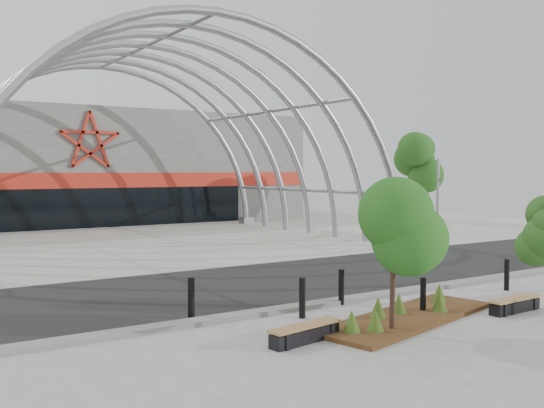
% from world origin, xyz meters
% --- Properties ---
extents(ground, '(140.00, 140.00, 0.00)m').
position_xyz_m(ground, '(0.00, 0.00, 0.00)').
color(ground, gray).
rests_on(ground, ground).
extents(road, '(140.00, 7.00, 0.02)m').
position_xyz_m(road, '(0.00, 3.50, 0.01)').
color(road, black).
rests_on(road, ground).
extents(forecourt, '(60.00, 17.00, 0.04)m').
position_xyz_m(forecourt, '(0.00, 15.50, 0.02)').
color(forecourt, '#AAA599').
rests_on(forecourt, ground).
extents(kerb, '(60.00, 0.50, 0.12)m').
position_xyz_m(kerb, '(0.00, -0.25, 0.06)').
color(kerb, slate).
rests_on(kerb, ground).
extents(arena_building, '(34.00, 15.24, 8.00)m').
position_xyz_m(arena_building, '(0.00, 33.45, 3.99)').
color(arena_building, '#62625D').
rests_on(arena_building, ground).
extents(vault_canopy, '(20.80, 15.80, 20.36)m').
position_xyz_m(vault_canopy, '(0.00, 15.50, 0.02)').
color(vault_canopy, '#909499').
rests_on(vault_canopy, ground).
extents(planting_bed, '(6.07, 3.13, 0.61)m').
position_xyz_m(planting_bed, '(-0.31, -2.71, 0.15)').
color(planting_bed, '#402810').
rests_on(planting_bed, ground).
extents(signal_pole, '(0.33, 0.59, 4.31)m').
position_xyz_m(signal_pole, '(10.37, 5.94, 2.25)').
color(signal_pole, gray).
rests_on(signal_pole, ground).
extents(street_tree_0, '(1.73, 1.73, 3.95)m').
position_xyz_m(street_tree_0, '(-1.42, -3.39, 2.84)').
color(street_tree_0, black).
rests_on(street_tree_0, ground).
extents(bench_0, '(1.93, 0.72, 0.40)m').
position_xyz_m(bench_0, '(-3.57, -2.94, 0.19)').
color(bench_0, black).
rests_on(bench_0, ground).
extents(bench_1, '(1.84, 0.47, 0.38)m').
position_xyz_m(bench_1, '(2.78, -3.63, 0.19)').
color(bench_1, black).
rests_on(bench_1, ground).
extents(bollard_0, '(0.17, 0.17, 1.06)m').
position_xyz_m(bollard_0, '(-4.79, 0.28, 0.53)').
color(bollard_0, black).
rests_on(bollard_0, ground).
extents(bollard_1, '(0.17, 0.17, 1.04)m').
position_xyz_m(bollard_1, '(-2.35, -1.12, 0.52)').
color(bollard_1, black).
rests_on(bollard_1, ground).
extents(bollard_2, '(0.16, 0.16, 1.00)m').
position_xyz_m(bollard_2, '(-0.54, -0.45, 0.50)').
color(bollard_2, black).
rests_on(bollard_2, ground).
extents(bollard_3, '(0.15, 0.15, 0.97)m').
position_xyz_m(bollard_3, '(0.55, -2.48, 0.48)').
color(bollard_3, black).
rests_on(bollard_3, ground).
extents(bollard_4, '(0.16, 0.16, 0.99)m').
position_xyz_m(bollard_4, '(5.12, -1.66, 0.49)').
color(bollard_4, black).
rests_on(bollard_4, ground).
extents(bg_tree_1, '(2.70, 2.70, 5.91)m').
position_xyz_m(bg_tree_1, '(21.00, 18.00, 4.25)').
color(bg_tree_1, '#302116').
rests_on(bg_tree_1, ground).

